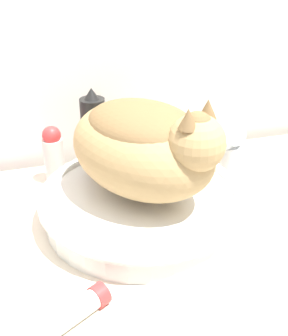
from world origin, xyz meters
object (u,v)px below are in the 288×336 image
faucet (229,147)px  deodorant_stick (54,155)px  hairspray_can_black (94,137)px  cat (145,144)px  cream_tube (66,318)px

faucet → deodorant_stick: faucet is taller
deodorant_stick → hairspray_can_black: bearing=0.0°
faucet → cat: bearing=1.8°
faucet → hairspray_can_black: (-0.26, 0.09, 0.01)m
deodorant_stick → cream_tube: size_ratio=0.94×
cat → cream_tube: 0.29m
faucet → hairspray_can_black: 0.27m
faucet → deodorant_stick: bearing=-36.1°
cat → faucet: 0.23m
faucet → cream_tube: (-0.36, -0.29, -0.06)m
deodorant_stick → cream_tube: (-0.02, -0.38, -0.05)m
deodorant_stick → cat: bearing=-50.9°
cat → deodorant_stick: 0.24m
cat → cream_tube: size_ratio=2.53×
faucet → cream_tube: faucet is taller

